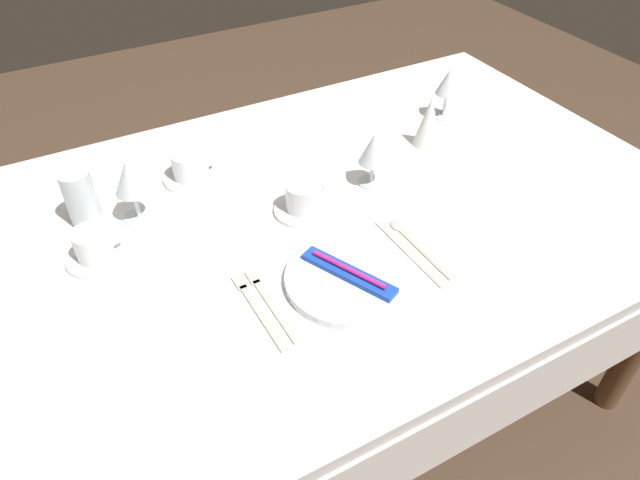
{
  "coord_description": "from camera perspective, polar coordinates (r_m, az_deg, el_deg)",
  "views": [
    {
      "loc": [
        -0.48,
        -0.92,
        1.56
      ],
      "look_at": [
        -0.04,
        -0.11,
        0.76
      ],
      "focal_mm": 32.03,
      "sensor_mm": 36.0,
      "label": 1
    }
  ],
  "objects": [
    {
      "name": "fork_outer",
      "position": [
        1.12,
        -5.06,
        -6.14
      ],
      "size": [
        0.02,
        0.21,
        0.0
      ],
      "color": "beige",
      "rests_on": "dining_table"
    },
    {
      "name": "coffee_cup_right",
      "position": [
        1.26,
        -21.68,
        -0.36
      ],
      "size": [
        0.1,
        0.08,
        0.07
      ],
      "color": "white",
      "rests_on": "saucer_right"
    },
    {
      "name": "ground_plane",
      "position": [
        1.87,
        -0.65,
        -15.34
      ],
      "size": [
        6.0,
        6.0,
        0.0
      ],
      "primitive_type": "plane",
      "color": "#4C3828"
    },
    {
      "name": "dining_table",
      "position": [
        1.37,
        -0.85,
        0.02
      ],
      "size": [
        1.8,
        1.11,
        0.74
      ],
      "color": "white",
      "rests_on": "ground"
    },
    {
      "name": "wine_glass_left",
      "position": [
        1.69,
        12.68,
        14.95
      ],
      "size": [
        0.07,
        0.07,
        0.15
      ],
      "color": "silver",
      "rests_on": "dining_table"
    },
    {
      "name": "coffee_cup_left",
      "position": [
        1.44,
        -12.81,
        7.36
      ],
      "size": [
        0.11,
        0.09,
        0.07
      ],
      "color": "white",
      "rests_on": "saucer_left"
    },
    {
      "name": "saucer_left",
      "position": [
        1.46,
        -12.65,
        6.12
      ],
      "size": [
        0.14,
        0.14,
        0.01
      ],
      "primitive_type": "cylinder",
      "color": "white",
      "rests_on": "dining_table"
    },
    {
      "name": "wine_glass_centre",
      "position": [
        1.37,
        5.36,
        8.88
      ],
      "size": [
        0.07,
        0.07,
        0.14
      ],
      "color": "silver",
      "rests_on": "dining_table"
    },
    {
      "name": "drink_tumbler",
      "position": [
        1.37,
        -22.67,
        3.59
      ],
      "size": [
        0.07,
        0.07,
        0.13
      ],
      "color": "silver",
      "rests_on": "dining_table"
    },
    {
      "name": "coffee_cup_far",
      "position": [
        1.3,
        -1.7,
        4.38
      ],
      "size": [
        0.1,
        0.08,
        0.06
      ],
      "color": "white",
      "rests_on": "saucer_far"
    },
    {
      "name": "toothbrush_package",
      "position": [
        1.14,
        2.89,
        -3.28
      ],
      "size": [
        0.12,
        0.21,
        0.02
      ],
      "color": "blue",
      "rests_on": "dinner_plate"
    },
    {
      "name": "fork_inner",
      "position": [
        1.11,
        -6.35,
        -6.75
      ],
      "size": [
        0.02,
        0.22,
        0.0
      ],
      "color": "beige",
      "rests_on": "dining_table"
    },
    {
      "name": "dinner_plate",
      "position": [
        1.15,
        2.86,
        -3.88
      ],
      "size": [
        0.26,
        0.26,
        0.02
      ],
      "primitive_type": "cylinder",
      "color": "white",
      "rests_on": "dining_table"
    },
    {
      "name": "saucer_right",
      "position": [
        1.29,
        -21.34,
        -1.65
      ],
      "size": [
        0.13,
        0.13,
        0.01
      ],
      "primitive_type": "cylinder",
      "color": "white",
      "rests_on": "dining_table"
    },
    {
      "name": "saucer_far",
      "position": [
        1.32,
        -1.74,
        3.06
      ],
      "size": [
        0.13,
        0.13,
        0.01
      ],
      "primitive_type": "cylinder",
      "color": "white",
      "rests_on": "dining_table"
    },
    {
      "name": "dinner_knife",
      "position": [
        1.23,
        9.06,
        -1.36
      ],
      "size": [
        0.02,
        0.24,
        0.0
      ],
      "color": "beige",
      "rests_on": "dining_table"
    },
    {
      "name": "napkin_folded",
      "position": [
        1.56,
        10.84,
        11.6
      ],
      "size": [
        0.07,
        0.07,
        0.14
      ],
      "primitive_type": "cone",
      "color": "white",
      "rests_on": "dining_table"
    },
    {
      "name": "wine_glass_right",
      "position": [
        1.31,
        -18.47,
        5.72
      ],
      "size": [
        0.08,
        0.08,
        0.15
      ],
      "color": "silver",
      "rests_on": "dining_table"
    },
    {
      "name": "spoon_soup",
      "position": [
        1.26,
        9.28,
        -0.11
      ],
      "size": [
        0.03,
        0.21,
        0.01
      ],
      "color": "beige",
      "rests_on": "dining_table"
    }
  ]
}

